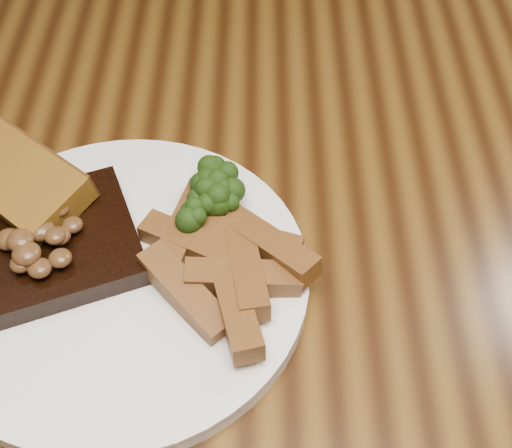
{
  "coord_description": "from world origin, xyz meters",
  "views": [
    {
      "loc": [
        -0.01,
        -0.36,
        1.21
      ],
      "look_at": [
        -0.01,
        0.0,
        0.78
      ],
      "focal_mm": 50.0,
      "sensor_mm": 36.0,
      "label": 1
    }
  ],
  "objects_px": {
    "plate": "(120,279)",
    "potato_wedges": "(223,267)",
    "dining_table": "(267,312)",
    "garlic_bread": "(25,198)",
    "chair_far": "(237,96)",
    "steak": "(37,251)"
  },
  "relations": [
    {
      "from": "steak",
      "to": "potato_wedges",
      "type": "height_order",
      "value": "potato_wedges"
    },
    {
      "from": "steak",
      "to": "garlic_bread",
      "type": "xyz_separation_m",
      "value": [
        -0.02,
        0.05,
        0.0
      ]
    },
    {
      "from": "dining_table",
      "to": "steak",
      "type": "xyz_separation_m",
      "value": [
        -0.18,
        -0.02,
        0.12
      ]
    },
    {
      "from": "plate",
      "to": "potato_wedges",
      "type": "xyz_separation_m",
      "value": [
        0.08,
        -0.0,
        0.02
      ]
    },
    {
      "from": "garlic_bread",
      "to": "potato_wedges",
      "type": "xyz_separation_m",
      "value": [
        0.17,
        -0.07,
        -0.0
      ]
    },
    {
      "from": "plate",
      "to": "garlic_bread",
      "type": "bearing_deg",
      "value": 141.12
    },
    {
      "from": "chair_far",
      "to": "garlic_bread",
      "type": "distance_m",
      "value": 0.63
    },
    {
      "from": "dining_table",
      "to": "chair_far",
      "type": "bearing_deg",
      "value": 94.49
    },
    {
      "from": "chair_far",
      "to": "potato_wedges",
      "type": "bearing_deg",
      "value": 74.84
    },
    {
      "from": "steak",
      "to": "chair_far",
      "type": "bearing_deg",
      "value": 54.93
    },
    {
      "from": "garlic_bread",
      "to": "potato_wedges",
      "type": "bearing_deg",
      "value": 16.39
    },
    {
      "from": "dining_table",
      "to": "potato_wedges",
      "type": "bearing_deg",
      "value": -135.09
    },
    {
      "from": "potato_wedges",
      "to": "dining_table",
      "type": "bearing_deg",
      "value": 44.91
    },
    {
      "from": "potato_wedges",
      "to": "steak",
      "type": "bearing_deg",
      "value": 173.84
    },
    {
      "from": "dining_table",
      "to": "plate",
      "type": "relative_size",
      "value": 5.4
    },
    {
      "from": "dining_table",
      "to": "chair_far",
      "type": "height_order",
      "value": "chair_far"
    },
    {
      "from": "plate",
      "to": "potato_wedges",
      "type": "relative_size",
      "value": 2.61
    },
    {
      "from": "plate",
      "to": "garlic_bread",
      "type": "distance_m",
      "value": 0.11
    },
    {
      "from": "chair_far",
      "to": "steak",
      "type": "relative_size",
      "value": 5.47
    },
    {
      "from": "chair_far",
      "to": "garlic_bread",
      "type": "relative_size",
      "value": 7.28
    },
    {
      "from": "steak",
      "to": "potato_wedges",
      "type": "xyz_separation_m",
      "value": [
        0.15,
        -0.02,
        0.0
      ]
    },
    {
      "from": "steak",
      "to": "potato_wedges",
      "type": "relative_size",
      "value": 1.34
    }
  ]
}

